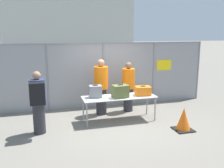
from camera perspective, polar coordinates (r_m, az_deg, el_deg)
ground_plane at (r=7.84m, az=1.14°, el=-8.51°), size 120.00×120.00×0.00m
fence_section at (r=9.14m, az=-1.88°, el=2.39°), size 8.04×0.07×2.35m
inspection_table at (r=7.70m, az=1.66°, el=-3.26°), size 2.26×0.75×0.77m
suitcase_grey at (r=7.57m, az=-3.81°, el=-1.72°), size 0.40×0.34×0.39m
suitcase_olive at (r=7.54m, az=1.91°, el=-1.69°), size 0.50×0.37×0.41m
suitcase_orange at (r=7.89m, az=7.08°, el=-1.56°), size 0.51×0.41×0.30m
traveler_hooded at (r=6.91m, az=-16.56°, el=-3.61°), size 0.42×0.66×1.72m
security_worker_near at (r=8.26m, az=-2.50°, el=-0.53°), size 0.46×0.46×1.85m
security_worker_far at (r=8.63m, az=3.76°, el=-0.49°), size 0.42×0.42×1.72m
utility_trailer at (r=11.83m, az=7.66°, el=0.30°), size 3.40×2.08×0.63m
distant_hangar at (r=34.82m, az=-10.23°, el=12.89°), size 15.39×9.64×6.93m
traffic_cone at (r=7.36m, az=16.05°, el=-7.86°), size 0.52×0.52×0.65m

